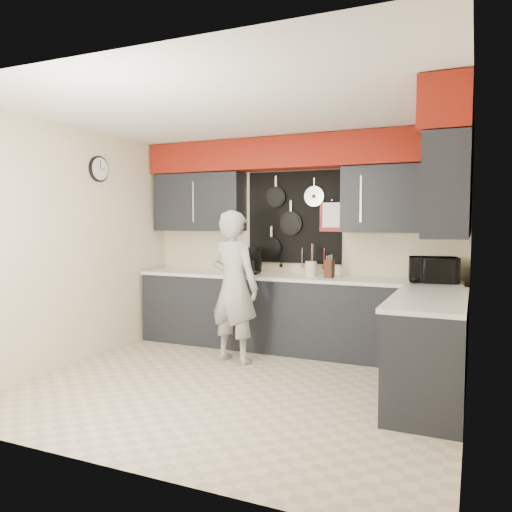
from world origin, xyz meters
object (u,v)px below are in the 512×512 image
at_px(knife_block, 329,269).
at_px(person, 234,287).
at_px(coffee_maker, 252,260).
at_px(utensil_crock, 311,269).
at_px(microwave, 433,270).

relative_size(knife_block, person, 0.12).
bearing_deg(knife_block, coffee_maker, -173.51).
xyz_separation_m(utensil_crock, coffee_maker, (-0.75, -0.05, 0.08)).
relative_size(utensil_crock, person, 0.10).
bearing_deg(knife_block, utensil_crock, 167.45).
xyz_separation_m(microwave, knife_block, (-1.14, -0.02, -0.03)).
bearing_deg(coffee_maker, person, -94.18).
height_order(utensil_crock, coffee_maker, coffee_maker).
distance_m(microwave, knife_block, 1.14).
xyz_separation_m(microwave, person, (-2.05, -0.68, -0.21)).
relative_size(coffee_maker, person, 0.19).
bearing_deg(utensil_crock, person, -130.72).
bearing_deg(person, microwave, -149.92).
bearing_deg(person, utensil_crock, -118.98).
height_order(knife_block, person, person).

